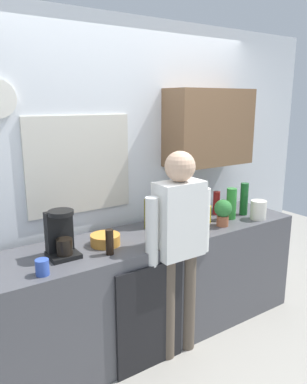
# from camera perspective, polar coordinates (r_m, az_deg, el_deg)

# --- Properties ---
(ground_plane) EXTENTS (8.00, 8.00, 0.00)m
(ground_plane) POSITION_cam_1_polar(r_m,az_deg,el_deg) (3.25, 3.57, -22.96)
(ground_plane) COLOR #9E998E
(kitchen_counter) EXTENTS (2.63, 0.64, 0.90)m
(kitchen_counter) POSITION_cam_1_polar(r_m,az_deg,el_deg) (3.21, 0.34, -13.86)
(kitchen_counter) COLOR #4C4C51
(kitchen_counter) RESTS_ON ground_plane
(dishwasher_panel) EXTENTS (0.56, 0.02, 0.81)m
(dishwasher_panel) POSITION_cam_1_polar(r_m,az_deg,el_deg) (2.87, -0.45, -18.64)
(dishwasher_panel) COLOR black
(dishwasher_panel) RESTS_ON ground_plane
(back_wall_assembly) EXTENTS (4.23, 0.42, 2.60)m
(back_wall_assembly) POSITION_cam_1_polar(r_m,az_deg,el_deg) (3.28, -2.27, 3.57)
(back_wall_assembly) COLOR silver
(back_wall_assembly) RESTS_ON ground_plane
(coffee_maker) EXTENTS (0.20, 0.20, 0.33)m
(coffee_maker) POSITION_cam_1_polar(r_m,az_deg,el_deg) (2.64, -13.92, -6.44)
(coffee_maker) COLOR black
(coffee_maker) RESTS_ON kitchen_counter
(bottle_clear_soda) EXTENTS (0.09, 0.09, 0.28)m
(bottle_clear_soda) POSITION_cam_1_polar(r_m,az_deg,el_deg) (3.43, 11.75, -1.74)
(bottle_clear_soda) COLOR #2D8C33
(bottle_clear_soda) RESTS_ON kitchen_counter
(bottle_green_wine) EXTENTS (0.07, 0.07, 0.30)m
(bottle_green_wine) POSITION_cam_1_polar(r_m,az_deg,el_deg) (3.57, 13.60, -1.03)
(bottle_green_wine) COLOR #195923
(bottle_green_wine) RESTS_ON kitchen_counter
(bottle_red_vinegar) EXTENTS (0.06, 0.06, 0.22)m
(bottle_red_vinegar) POSITION_cam_1_polar(r_m,az_deg,el_deg) (3.54, 9.54, -1.66)
(bottle_red_vinegar) COLOR maroon
(bottle_red_vinegar) RESTS_ON kitchen_counter
(bottle_dark_sauce) EXTENTS (0.06, 0.06, 0.18)m
(bottle_dark_sauce) POSITION_cam_1_polar(r_m,az_deg,el_deg) (2.62, -6.70, -7.57)
(bottle_dark_sauce) COLOR black
(bottle_dark_sauce) RESTS_ON kitchen_counter
(bottle_olive_oil) EXTENTS (0.06, 0.06, 0.25)m
(bottle_olive_oil) POSITION_cam_1_polar(r_m,az_deg,el_deg) (3.11, -0.89, -3.34)
(bottle_olive_oil) COLOR olive
(bottle_olive_oil) RESTS_ON kitchen_counter
(cup_blue_mug) EXTENTS (0.08, 0.08, 0.10)m
(cup_blue_mug) POSITION_cam_1_polar(r_m,az_deg,el_deg) (2.43, -16.56, -10.92)
(cup_blue_mug) COLOR #3351B2
(cup_blue_mug) RESTS_ON kitchen_counter
(mixing_bowl) EXTENTS (0.22, 0.22, 0.08)m
(mixing_bowl) POSITION_cam_1_polar(r_m,az_deg,el_deg) (2.81, -7.34, -7.21)
(mixing_bowl) COLOR orange
(mixing_bowl) RESTS_ON kitchen_counter
(potted_plant) EXTENTS (0.15, 0.15, 0.23)m
(potted_plant) POSITION_cam_1_polar(r_m,az_deg,el_deg) (3.22, 10.53, -2.85)
(potted_plant) COLOR #9E5638
(potted_plant) RESTS_ON kitchen_counter
(dish_soap) EXTENTS (0.06, 0.06, 0.18)m
(dish_soap) POSITION_cam_1_polar(r_m,az_deg,el_deg) (3.30, 8.26, -3.32)
(dish_soap) COLOR yellow
(dish_soap) RESTS_ON kitchen_counter
(storage_canister) EXTENTS (0.14, 0.14, 0.17)m
(storage_canister) POSITION_cam_1_polar(r_m,az_deg,el_deg) (3.49, 15.67, -2.64)
(storage_canister) COLOR silver
(storage_canister) RESTS_ON kitchen_counter
(person_at_sink) EXTENTS (0.57, 0.22, 1.60)m
(person_at_sink) POSITION_cam_1_polar(r_m,az_deg,el_deg) (2.79, 3.87, -7.14)
(person_at_sink) COLOR brown
(person_at_sink) RESTS_ON ground_plane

